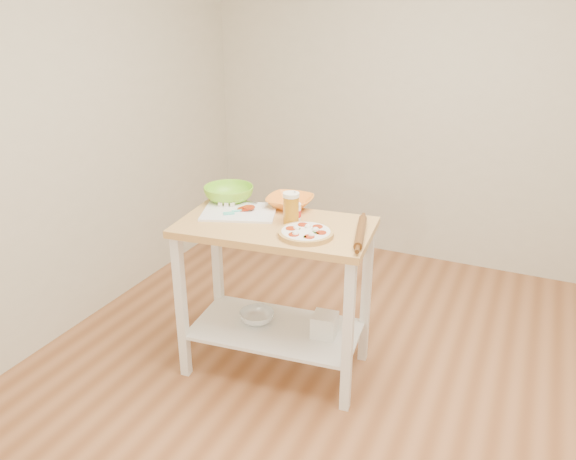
{
  "coord_description": "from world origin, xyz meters",
  "views": [
    {
      "loc": [
        0.61,
        -2.1,
        2.0
      ],
      "look_at": [
        -0.52,
        0.37,
        0.88
      ],
      "focal_mm": 35.0,
      "sensor_mm": 36.0,
      "label": 1
    }
  ],
  "objects_px": {
    "green_bowl": "(229,194)",
    "beer_pint": "(291,208)",
    "prep_island": "(275,268)",
    "spatula": "(235,212)",
    "shelf_bin": "(324,325)",
    "cutting_board": "(239,211)",
    "orange_bowl": "(290,202)",
    "shelf_glass_bowl": "(257,317)",
    "knife": "(231,199)",
    "pizza": "(306,233)",
    "yogurt_tub": "(293,213)",
    "rolling_pin": "(361,232)"
  },
  "relations": [
    {
      "from": "prep_island",
      "to": "spatula",
      "type": "height_order",
      "value": "spatula"
    },
    {
      "from": "knife",
      "to": "shelf_glass_bowl",
      "type": "height_order",
      "value": "knife"
    },
    {
      "from": "cutting_board",
      "to": "spatula",
      "type": "relative_size",
      "value": 3.66
    },
    {
      "from": "pizza",
      "to": "knife",
      "type": "height_order",
      "value": "pizza"
    },
    {
      "from": "green_bowl",
      "to": "beer_pint",
      "type": "relative_size",
      "value": 1.69
    },
    {
      "from": "pizza",
      "to": "beer_pint",
      "type": "bearing_deg",
      "value": 138.68
    },
    {
      "from": "pizza",
      "to": "spatula",
      "type": "bearing_deg",
      "value": 166.47
    },
    {
      "from": "knife",
      "to": "shelf_glass_bowl",
      "type": "distance_m",
      "value": 0.7
    },
    {
      "from": "orange_bowl",
      "to": "shelf_bin",
      "type": "relative_size",
      "value": 1.96
    },
    {
      "from": "yogurt_tub",
      "to": "beer_pint",
      "type": "bearing_deg",
      "value": -88.94
    },
    {
      "from": "spatula",
      "to": "rolling_pin",
      "type": "distance_m",
      "value": 0.72
    },
    {
      "from": "pizza",
      "to": "green_bowl",
      "type": "distance_m",
      "value": 0.68
    },
    {
      "from": "cutting_board",
      "to": "orange_bowl",
      "type": "xyz_separation_m",
      "value": [
        0.22,
        0.2,
        0.02
      ]
    },
    {
      "from": "cutting_board",
      "to": "beer_pint",
      "type": "relative_size",
      "value": 2.79
    },
    {
      "from": "spatula",
      "to": "beer_pint",
      "type": "xyz_separation_m",
      "value": [
        0.33,
        0.01,
        0.07
      ]
    },
    {
      "from": "cutting_board",
      "to": "beer_pint",
      "type": "bearing_deg",
      "value": -25.0
    },
    {
      "from": "shelf_bin",
      "to": "spatula",
      "type": "bearing_deg",
      "value": -178.96
    },
    {
      "from": "spatula",
      "to": "shelf_bin",
      "type": "height_order",
      "value": "spatula"
    },
    {
      "from": "green_bowl",
      "to": "shelf_bin",
      "type": "xyz_separation_m",
      "value": [
        0.68,
        -0.17,
        -0.62
      ]
    },
    {
      "from": "orange_bowl",
      "to": "rolling_pin",
      "type": "xyz_separation_m",
      "value": [
        0.5,
        -0.24,
        -0.01
      ]
    },
    {
      "from": "pizza",
      "to": "shelf_bin",
      "type": "distance_m",
      "value": 0.61
    },
    {
      "from": "knife",
      "to": "beer_pint",
      "type": "height_order",
      "value": "beer_pint"
    },
    {
      "from": "green_bowl",
      "to": "rolling_pin",
      "type": "distance_m",
      "value": 0.88
    },
    {
      "from": "knife",
      "to": "yogurt_tub",
      "type": "relative_size",
      "value": 1.49
    },
    {
      "from": "rolling_pin",
      "to": "pizza",
      "type": "bearing_deg",
      "value": -156.55
    },
    {
      "from": "shelf_glass_bowl",
      "to": "prep_island",
      "type": "bearing_deg",
      "value": -5.92
    },
    {
      "from": "green_bowl",
      "to": "shelf_glass_bowl",
      "type": "relative_size",
      "value": 1.43
    },
    {
      "from": "prep_island",
      "to": "knife",
      "type": "distance_m",
      "value": 0.52
    },
    {
      "from": "pizza",
      "to": "spatula",
      "type": "height_order",
      "value": "pizza"
    },
    {
      "from": "prep_island",
      "to": "shelf_glass_bowl",
      "type": "xyz_separation_m",
      "value": [
        -0.13,
        0.01,
        -0.35
      ]
    },
    {
      "from": "prep_island",
      "to": "green_bowl",
      "type": "xyz_separation_m",
      "value": [
        -0.4,
        0.21,
        0.31
      ]
    },
    {
      "from": "knife",
      "to": "orange_bowl",
      "type": "bearing_deg",
      "value": 12.27
    },
    {
      "from": "yogurt_tub",
      "to": "shelf_glass_bowl",
      "type": "relative_size",
      "value": 0.9
    },
    {
      "from": "prep_island",
      "to": "shelf_bin",
      "type": "bearing_deg",
      "value": 8.63
    },
    {
      "from": "cutting_board",
      "to": "orange_bowl",
      "type": "bearing_deg",
      "value": 21.86
    },
    {
      "from": "prep_island",
      "to": "orange_bowl",
      "type": "bearing_deg",
      "value": 97.29
    },
    {
      "from": "shelf_bin",
      "to": "orange_bowl",
      "type": "bearing_deg",
      "value": 144.46
    },
    {
      "from": "orange_bowl",
      "to": "shelf_bin",
      "type": "bearing_deg",
      "value": -35.54
    },
    {
      "from": "beer_pint",
      "to": "shelf_glass_bowl",
      "type": "height_order",
      "value": "beer_pint"
    },
    {
      "from": "orange_bowl",
      "to": "knife",
      "type": "bearing_deg",
      "value": -169.95
    },
    {
      "from": "cutting_board",
      "to": "green_bowl",
      "type": "bearing_deg",
      "value": 116.41
    },
    {
      "from": "prep_island",
      "to": "rolling_pin",
      "type": "height_order",
      "value": "rolling_pin"
    },
    {
      "from": "orange_bowl",
      "to": "beer_pint",
      "type": "height_order",
      "value": "beer_pint"
    },
    {
      "from": "orange_bowl",
      "to": "green_bowl",
      "type": "height_order",
      "value": "green_bowl"
    },
    {
      "from": "shelf_bin",
      "to": "cutting_board",
      "type": "bearing_deg",
      "value": 177.05
    },
    {
      "from": "prep_island",
      "to": "yogurt_tub",
      "type": "relative_size",
      "value": 5.92
    },
    {
      "from": "green_bowl",
      "to": "beer_pint",
      "type": "xyz_separation_m",
      "value": [
        0.48,
        -0.17,
        0.04
      ]
    },
    {
      "from": "green_bowl",
      "to": "pizza",
      "type": "bearing_deg",
      "value": -25.42
    },
    {
      "from": "shelf_glass_bowl",
      "to": "rolling_pin",
      "type": "bearing_deg",
      "value": 1.4
    },
    {
      "from": "cutting_board",
      "to": "shelf_bin",
      "type": "relative_size",
      "value": 3.63
    }
  ]
}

